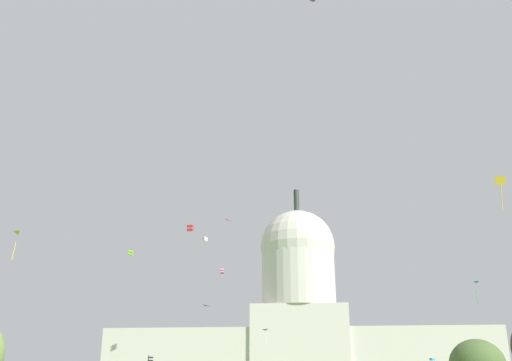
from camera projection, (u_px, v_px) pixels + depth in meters
name	position (u px, v px, depth m)	size (l,w,h in m)	color
capitol_building	(300.00, 334.00, 181.09)	(117.27, 23.88, 66.41)	beige
kite_pink_mid	(222.00, 271.00, 149.89)	(0.98, 1.05, 2.52)	pink
kite_black_low	(151.00, 358.00, 135.11)	(1.47, 1.51, 2.73)	black
kite_white_high	(205.00, 239.00, 157.98)	(1.51, 1.51, 1.19)	white
kite_red_mid	(190.00, 228.00, 69.92)	(0.73, 0.79, 0.96)	red
kite_yellow_mid	(12.00, 235.00, 70.29)	(1.50, 1.83, 3.34)	yellow
kite_turquoise_mid	(474.00, 285.00, 100.78)	(0.74, 1.77, 3.76)	teal
kite_gold_mid	(501.00, 184.00, 55.95)	(1.08, 0.33, 3.46)	gold
kite_magenta_mid	(225.00, 222.00, 94.73)	(1.32, 1.39, 0.41)	#D1339E
kite_lime_mid	(131.00, 253.00, 85.20)	(0.72, 0.67, 0.86)	#8CD133
kite_blue_low	(210.00, 309.00, 77.29)	(0.89, 1.42, 0.25)	blue
kite_cyan_low	(432.00, 360.00, 119.75)	(1.11, 1.12, 0.95)	#33BCDB
kite_green_low	(268.00, 332.00, 100.31)	(1.20, 1.48, 2.14)	green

